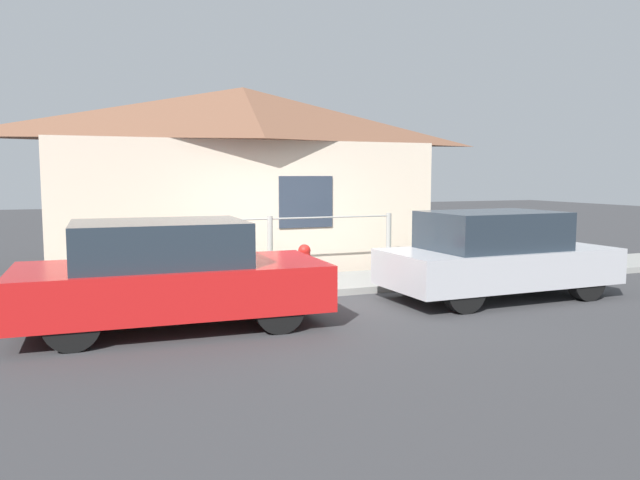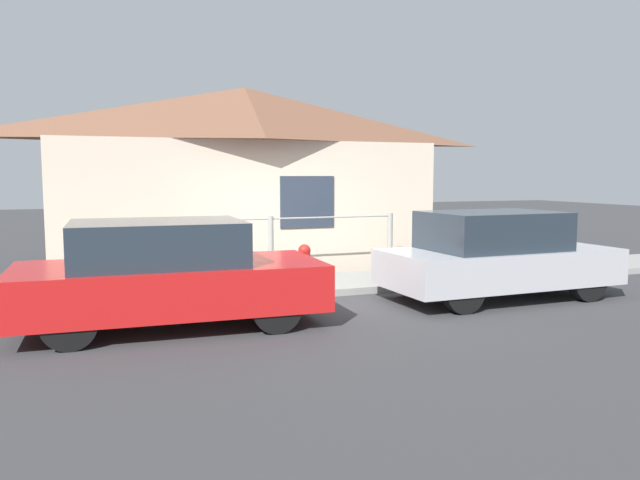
% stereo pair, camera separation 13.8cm
% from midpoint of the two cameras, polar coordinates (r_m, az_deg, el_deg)
% --- Properties ---
extents(ground_plane, '(60.00, 60.00, 0.00)m').
position_cam_midpoint_polar(ground_plane, '(9.93, -1.60, -5.45)').
color(ground_plane, '#38383A').
extents(sidewalk, '(24.00, 1.67, 0.12)m').
position_cam_midpoint_polar(sidewalk, '(10.69, -3.08, -4.31)').
color(sidewalk, gray).
rests_on(sidewalk, ground_plane).
extents(house, '(7.91, 2.23, 3.72)m').
position_cam_midpoint_polar(house, '(12.81, -6.42, 10.41)').
color(house, beige).
rests_on(house, ground_plane).
extents(fence, '(4.90, 0.10, 1.12)m').
position_cam_midpoint_polar(fence, '(11.24, -4.17, -0.34)').
color(fence, '#999993').
rests_on(fence, sidewalk).
extents(car_left, '(3.94, 1.93, 1.38)m').
position_cam_midpoint_polar(car_left, '(8.28, -13.34, -3.05)').
color(car_left, red).
rests_on(car_left, ground_plane).
extents(car_right, '(3.76, 1.71, 1.39)m').
position_cam_midpoint_polar(car_right, '(10.27, 16.23, -1.39)').
color(car_right, '#B7B7BC').
rests_on(car_right, ground_plane).
extents(fire_hydrant, '(0.46, 0.21, 0.71)m').
position_cam_midpoint_polar(fire_hydrant, '(10.29, -1.05, -2.28)').
color(fire_hydrant, red).
rests_on(fire_hydrant, sidewalk).
extents(potted_plant_near_hydrant, '(0.36, 0.36, 0.46)m').
position_cam_midpoint_polar(potted_plant_near_hydrant, '(11.06, -3.26, -2.36)').
color(potted_plant_near_hydrant, slate).
rests_on(potted_plant_near_hydrant, sidewalk).
extents(potted_plant_by_fence, '(0.43, 0.43, 0.53)m').
position_cam_midpoint_polar(potted_plant_by_fence, '(10.31, -16.74, -3.02)').
color(potted_plant_by_fence, brown).
rests_on(potted_plant_by_fence, sidewalk).
extents(potted_plant_corner, '(0.49, 0.49, 0.59)m').
position_cam_midpoint_polar(potted_plant_corner, '(12.10, 9.97, -1.37)').
color(potted_plant_corner, '#9E5638').
rests_on(potted_plant_corner, sidewalk).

